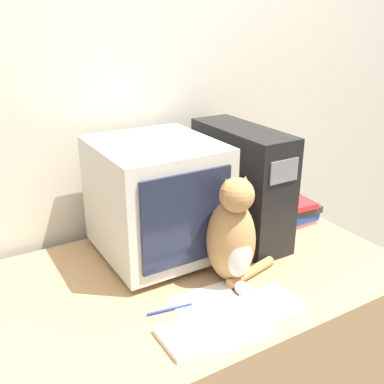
{
  "coord_description": "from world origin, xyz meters",
  "views": [
    {
      "loc": [
        -0.71,
        -0.73,
        1.56
      ],
      "look_at": [
        0.01,
        0.48,
        1.0
      ],
      "focal_mm": 42.0,
      "sensor_mm": 36.0,
      "label": 1
    }
  ],
  "objects_px": {
    "computer_tower": "(241,184)",
    "keyboard": "(233,318)",
    "crt_monitor": "(157,199)",
    "pen": "(170,309)",
    "book_stack": "(293,208)",
    "cat": "(233,237)"
  },
  "relations": [
    {
      "from": "book_stack",
      "to": "pen",
      "type": "distance_m",
      "value": 0.82
    },
    {
      "from": "keyboard",
      "to": "computer_tower",
      "type": "bearing_deg",
      "value": 52.05
    },
    {
      "from": "pen",
      "to": "book_stack",
      "type": "bearing_deg",
      "value": 21.13
    },
    {
      "from": "computer_tower",
      "to": "keyboard",
      "type": "bearing_deg",
      "value": -127.95
    },
    {
      "from": "computer_tower",
      "to": "pen",
      "type": "distance_m",
      "value": 0.61
    },
    {
      "from": "crt_monitor",
      "to": "computer_tower",
      "type": "bearing_deg",
      "value": -5.36
    },
    {
      "from": "book_stack",
      "to": "pen",
      "type": "height_order",
      "value": "book_stack"
    },
    {
      "from": "computer_tower",
      "to": "keyboard",
      "type": "relative_size",
      "value": 1.04
    },
    {
      "from": "computer_tower",
      "to": "pen",
      "type": "bearing_deg",
      "value": -147.9
    },
    {
      "from": "computer_tower",
      "to": "book_stack",
      "type": "relative_size",
      "value": 2.2
    },
    {
      "from": "keyboard",
      "to": "pen",
      "type": "height_order",
      "value": "keyboard"
    },
    {
      "from": "cat",
      "to": "book_stack",
      "type": "height_order",
      "value": "cat"
    },
    {
      "from": "crt_monitor",
      "to": "cat",
      "type": "relative_size",
      "value": 1.18
    },
    {
      "from": "computer_tower",
      "to": "keyboard",
      "type": "xyz_separation_m",
      "value": [
        -0.34,
        -0.44,
        -0.21
      ]
    },
    {
      "from": "crt_monitor",
      "to": "book_stack",
      "type": "xyz_separation_m",
      "value": [
        0.63,
        -0.04,
        -0.17
      ]
    },
    {
      "from": "keyboard",
      "to": "book_stack",
      "type": "relative_size",
      "value": 2.1
    },
    {
      "from": "cat",
      "to": "pen",
      "type": "height_order",
      "value": "cat"
    },
    {
      "from": "computer_tower",
      "to": "book_stack",
      "type": "distance_m",
      "value": 0.33
    },
    {
      "from": "computer_tower",
      "to": "keyboard",
      "type": "distance_m",
      "value": 0.59
    },
    {
      "from": "crt_monitor",
      "to": "book_stack",
      "type": "height_order",
      "value": "crt_monitor"
    },
    {
      "from": "crt_monitor",
      "to": "computer_tower",
      "type": "distance_m",
      "value": 0.35
    },
    {
      "from": "crt_monitor",
      "to": "book_stack",
      "type": "relative_size",
      "value": 2.06
    }
  ]
}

